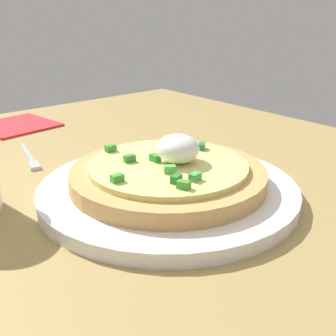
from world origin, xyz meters
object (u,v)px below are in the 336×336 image
napkin (16,125)px  pizza (169,173)px  plate (168,190)px  fork (30,158)px

napkin → pizza: bearing=-87.6°
plate → fork: 23.57cm
plate → napkin: 41.22cm
pizza → fork: (-7.24, 22.47, -2.70)cm
pizza → plate: bearing=156.2°
pizza → fork: pizza is taller
pizza → fork: 23.76cm
fork → napkin: size_ratio=0.95×
plate → napkin: size_ratio=2.42×
pizza → fork: size_ratio=1.92×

